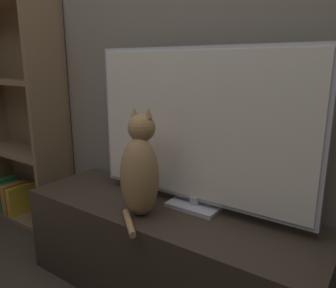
% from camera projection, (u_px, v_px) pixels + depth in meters
% --- Properties ---
extents(wall_back, '(4.80, 0.05, 2.60)m').
position_uv_depth(wall_back, '(197.00, 23.00, 1.54)').
color(wall_back, '#756B5B').
rests_on(wall_back, ground_plane).
extents(tv_stand, '(1.46, 0.45, 0.45)m').
position_uv_depth(tv_stand, '(164.00, 252.00, 1.58)').
color(tv_stand, '#33281E').
rests_on(tv_stand, ground_plane).
extents(tv, '(1.08, 0.15, 0.73)m').
position_uv_depth(tv, '(196.00, 130.00, 1.46)').
color(tv, '#B7B7BC').
rests_on(tv, tv_stand).
extents(cat, '(0.22, 0.29, 0.48)m').
position_uv_depth(cat, '(140.00, 170.00, 1.43)').
color(cat, '#997547').
rests_on(cat, tv_stand).
extents(bookshelf, '(0.76, 0.28, 1.50)m').
position_uv_depth(bookshelf, '(23.00, 126.00, 2.33)').
color(bookshelf, brown).
rests_on(bookshelf, ground_plane).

